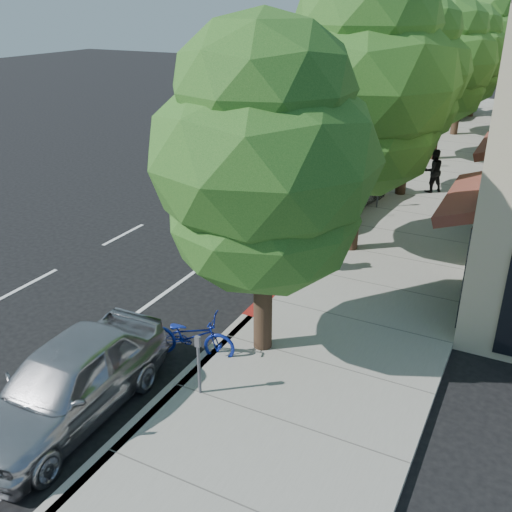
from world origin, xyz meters
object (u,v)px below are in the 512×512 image
Objects in this scene: silver_suv at (322,188)px; pedestrian at (433,171)px; street_tree_0 at (264,162)px; street_tree_3 at (444,63)px; dark_suv_far at (449,102)px; near_car_a at (67,382)px; dark_sedan at (345,157)px; cyclist at (299,248)px; street_tree_5 at (481,41)px; street_tree_2 at (413,73)px; street_tree_4 at (464,57)px; bicycle at (190,336)px; white_pickup at (394,123)px; street_tree_1 at (363,86)px.

silver_suv is 3.84× the size of pedestrian.
street_tree_0 is 0.96× the size of street_tree_3.
silver_suv is 21.04m from dark_suv_far.
street_tree_0 reaches higher than near_car_a.
pedestrian is (4.10, -1.61, 0.31)m from dark_sedan.
near_car_a is (0.89, -17.90, 0.07)m from dark_sedan.
near_car_a is (-1.40, -7.35, -0.07)m from cyclist.
pedestrian is at bearing 85.52° from street_tree_0.
dark_suv_far is 33.51m from near_car_a.
cyclist is 0.31× the size of dark_suv_far.
street_tree_5 is at bearing -128.06° from pedestrian.
cyclist is at bearing -91.79° from street_tree_5.
cyclist is (-0.82, -8.15, -3.81)m from street_tree_2.
near_car_a is at bearing -95.87° from street_tree_3.
near_car_a is (-2.21, -27.50, -3.50)m from street_tree_4.
street_tree_4 is 3.54× the size of bicycle.
dark_sedan is at bearing -130.72° from street_tree_3.
street_tree_5 is 4.74× the size of cyclist.
silver_suv is (-2.12, -21.03, -3.83)m from street_tree_5.
street_tree_3 is 1.04× the size of street_tree_4.
street_tree_5 reaches higher than dark_sedan.
near_car_a is at bearing -122.29° from street_tree_0.
dark_sedan is (-0.98, 5.43, -0.21)m from silver_suv.
street_tree_3 is 4.41× the size of cyclist.
street_tree_5 reaches higher than pedestrian.
silver_suv reaches higher than near_car_a.
street_tree_3 is at bearing 90.00° from street_tree_2.
silver_suv is at bearing -78.96° from dark_sedan.
street_tree_5 is 4.06m from dark_suv_far.
street_tree_4 is 1.18× the size of white_pickup.
street_tree_1 is 1.25× the size of silver_suv.
street_tree_2 is 9.04m from cyclist.
silver_suv is at bearing -103.19° from street_tree_3.
dark_sedan is at bearing -101.24° from street_tree_5.
white_pickup reaches higher than bicycle.
near_car_a is at bearing -103.11° from street_tree_1.
dark_sedan is at bearing 142.27° from street_tree_2.
pedestrian is (3.21, 16.29, 0.24)m from near_car_a.
street_tree_3 is 6.00m from street_tree_4.
bicycle is at bearing -80.87° from white_pickup.
street_tree_1 is 1.09× the size of street_tree_2.
silver_suv is at bearing 103.28° from street_tree_0.
silver_suv is 1.08× the size of white_pickup.
street_tree_1 reaches higher than silver_suv.
white_pickup is at bearing 89.37° from dark_sedan.
street_tree_0 is at bearing 165.32° from cyclist.
silver_suv is at bearing 125.47° from street_tree_1.
street_tree_2 is 16.13m from near_car_a.
silver_suv is 5.52m from dark_sedan.
street_tree_1 is 1.35× the size of white_pickup.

